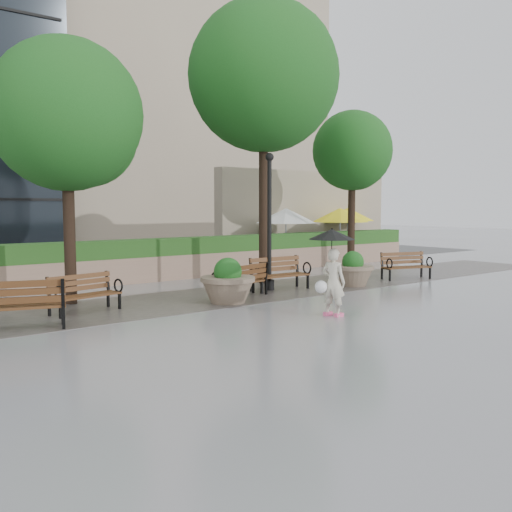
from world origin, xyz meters
TOP-DOWN VIEW (x-y plane):
  - ground at (0.00, 0.00)m, footprint 100.00×100.00m
  - cobble_strip at (0.00, 3.00)m, footprint 28.00×3.20m
  - hedge_wall at (0.00, 7.00)m, footprint 24.00×0.80m
  - cafe_wall at (9.50, 10.00)m, footprint 10.00×0.60m
  - cafe_hedge at (9.00, 7.80)m, footprint 8.00×0.50m
  - asphalt_street at (0.00, 11.00)m, footprint 40.00×7.00m
  - bldg_stone at (10.00, 23.00)m, footprint 18.00×10.00m
  - bench_0 at (-5.80, 2.02)m, footprint 1.97×1.28m
  - bench_1 at (-4.03, 2.95)m, footprint 1.69×0.94m
  - bench_2 at (0.02, 2.48)m, footprint 1.72×0.98m
  - bench_3 at (1.66, 2.83)m, footprint 1.79×0.77m
  - bench_4 at (6.53, 2.13)m, footprint 1.74×1.12m
  - planter_left at (-0.75, 2.01)m, footprint 1.35×1.35m
  - planter_right at (3.96, 2.14)m, footprint 1.26×1.26m
  - lamppost at (1.44, 3.04)m, footprint 0.28×0.28m
  - tree_0 at (-3.70, 4.36)m, footprint 3.70×3.65m
  - tree_1 at (2.42, 4.40)m, footprint 4.58×4.58m
  - tree_2 at (7.85, 5.67)m, footprint 3.19×3.05m
  - patio_umb_white at (6.77, 8.36)m, footprint 2.50×2.50m
  - patio_umb_yellow_a at (9.71, 8.07)m, footprint 2.50×2.50m
  - patio_umb_yellow_b at (11.50, 9.26)m, footprint 2.50×2.50m
  - pedestrian at (0.05, -0.77)m, footprint 1.03×1.03m

SIDE VIEW (x-z plane):
  - ground at x=0.00m, z-range 0.00..0.00m
  - asphalt_street at x=0.00m, z-range 0.00..0.00m
  - cobble_strip at x=0.00m, z-range 0.00..0.01m
  - bench_1 at x=-4.03m, z-range -0.17..0.68m
  - bench_2 at x=0.02m, z-range -0.18..0.70m
  - bench_4 at x=6.53m, z-range -0.18..0.70m
  - bench_3 at x=1.66m, z-range -0.19..0.75m
  - bench_0 at x=-5.80m, z-range -0.20..0.79m
  - planter_right at x=3.96m, z-range -0.12..0.94m
  - planter_left at x=-0.75m, z-range -0.12..1.01m
  - cafe_hedge at x=9.00m, z-range 0.00..0.90m
  - hedge_wall at x=0.00m, z-range -0.01..1.34m
  - pedestrian at x=0.05m, z-range 0.21..2.10m
  - lamppost at x=1.44m, z-range -0.24..3.65m
  - patio_umb_white at x=6.77m, z-range 0.84..3.14m
  - patio_umb_yellow_a at x=9.71m, z-range 0.84..3.14m
  - patio_umb_yellow_b at x=11.50m, z-range 0.84..3.14m
  - cafe_wall at x=9.50m, z-range 0.00..4.00m
  - tree_2 at x=7.85m, z-range 1.37..7.41m
  - tree_0 at x=-3.70m, z-range 1.25..7.65m
  - tree_1 at x=2.42m, z-range 1.86..10.48m
  - bldg_stone at x=10.00m, z-range 0.00..20.00m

